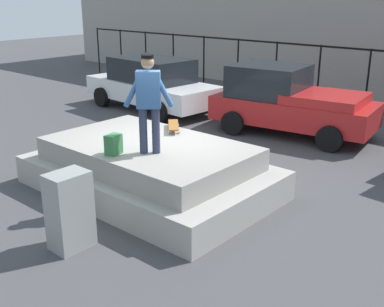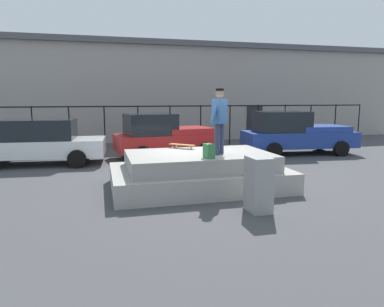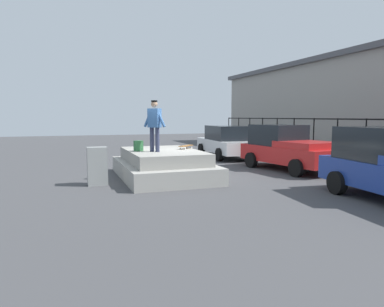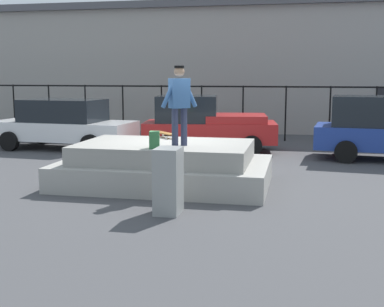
{
  "view_description": "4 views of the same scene",
  "coord_description": "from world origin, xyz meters",
  "px_view_note": "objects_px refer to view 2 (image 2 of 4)",
  "views": [
    {
      "loc": [
        6.18,
        -6.28,
        3.67
      ],
      "look_at": [
        0.14,
        0.68,
        0.53
      ],
      "focal_mm": 44.72,
      "sensor_mm": 36.0,
      "label": 1
    },
    {
      "loc": [
        -2.62,
        -9.35,
        2.43
      ],
      "look_at": [
        -0.07,
        0.35,
        0.84
      ],
      "focal_mm": 32.83,
      "sensor_mm": 36.0,
      "label": 2
    },
    {
      "loc": [
        11.84,
        -3.52,
        2.13
      ],
      "look_at": [
        -0.56,
        0.94,
        0.75
      ],
      "focal_mm": 32.82,
      "sensor_mm": 36.0,
      "label": 3
    },
    {
      "loc": [
        2.88,
        -11.27,
        2.49
      ],
      "look_at": [
        0.33,
        0.81,
        0.56
      ],
      "focal_mm": 47.4,
      "sensor_mm": 36.0,
      "label": 4
    }
  ],
  "objects_px": {
    "car_red_pickup_mid": "(164,136)",
    "utility_box": "(259,184)",
    "skateboard": "(182,145)",
    "car_blue_pickup_far": "(295,133)",
    "car_white_sedan_near": "(38,142)",
    "backpack": "(209,151)",
    "skateboarder": "(219,117)"
  },
  "relations": [
    {
      "from": "car_red_pickup_mid",
      "to": "utility_box",
      "type": "relative_size",
      "value": 3.71
    },
    {
      "from": "skateboard",
      "to": "car_blue_pickup_far",
      "type": "xyz_separation_m",
      "value": [
        5.92,
        3.63,
        -0.14
      ]
    },
    {
      "from": "car_red_pickup_mid",
      "to": "utility_box",
      "type": "height_order",
      "value": "car_red_pickup_mid"
    },
    {
      "from": "skateboard",
      "to": "car_white_sedan_near",
      "type": "relative_size",
      "value": 0.15
    },
    {
      "from": "backpack",
      "to": "skateboarder",
      "type": "bearing_deg",
      "value": 125.77
    },
    {
      "from": "car_red_pickup_mid",
      "to": "utility_box",
      "type": "distance_m",
      "value": 7.53
    },
    {
      "from": "car_blue_pickup_far",
      "to": "skateboard",
      "type": "bearing_deg",
      "value": -148.49
    },
    {
      "from": "car_white_sedan_near",
      "to": "car_red_pickup_mid",
      "type": "relative_size",
      "value": 1.1
    },
    {
      "from": "skateboarder",
      "to": "utility_box",
      "type": "relative_size",
      "value": 1.43
    },
    {
      "from": "car_red_pickup_mid",
      "to": "car_blue_pickup_far",
      "type": "xyz_separation_m",
      "value": [
        5.69,
        -0.61,
        0.03
      ]
    },
    {
      "from": "car_blue_pickup_far",
      "to": "car_red_pickup_mid",
      "type": "bearing_deg",
      "value": 173.92
    },
    {
      "from": "car_red_pickup_mid",
      "to": "car_blue_pickup_far",
      "type": "relative_size",
      "value": 0.9
    },
    {
      "from": "car_white_sedan_near",
      "to": "car_blue_pickup_far",
      "type": "relative_size",
      "value": 0.98
    },
    {
      "from": "backpack",
      "to": "utility_box",
      "type": "height_order",
      "value": "backpack"
    },
    {
      "from": "skateboard",
      "to": "backpack",
      "type": "bearing_deg",
      "value": -81.7
    },
    {
      "from": "skateboarder",
      "to": "skateboard",
      "type": "distance_m",
      "value": 1.75
    },
    {
      "from": "skateboarder",
      "to": "car_white_sedan_near",
      "type": "xyz_separation_m",
      "value": [
        -5.22,
        5.16,
        -1.09
      ]
    },
    {
      "from": "backpack",
      "to": "car_blue_pickup_far",
      "type": "relative_size",
      "value": 0.07
    },
    {
      "from": "skateboard",
      "to": "backpack",
      "type": "distance_m",
      "value": 1.83
    },
    {
      "from": "car_blue_pickup_far",
      "to": "car_white_sedan_near",
      "type": "bearing_deg",
      "value": 178.98
    },
    {
      "from": "car_white_sedan_near",
      "to": "car_blue_pickup_far",
      "type": "xyz_separation_m",
      "value": [
        10.46,
        -0.19,
        0.07
      ]
    },
    {
      "from": "backpack",
      "to": "car_blue_pickup_far",
      "type": "xyz_separation_m",
      "value": [
        5.66,
        5.44,
        -0.22
      ]
    },
    {
      "from": "backpack",
      "to": "car_white_sedan_near",
      "type": "distance_m",
      "value": 7.4
    },
    {
      "from": "skateboarder",
      "to": "car_white_sedan_near",
      "type": "relative_size",
      "value": 0.35
    },
    {
      "from": "skateboarder",
      "to": "car_blue_pickup_far",
      "type": "bearing_deg",
      "value": 43.54
    },
    {
      "from": "skateboard",
      "to": "car_red_pickup_mid",
      "type": "relative_size",
      "value": 0.16
    },
    {
      "from": "car_white_sedan_near",
      "to": "car_red_pickup_mid",
      "type": "bearing_deg",
      "value": 5.04
    },
    {
      "from": "backpack",
      "to": "utility_box",
      "type": "distance_m",
      "value": 1.68
    },
    {
      "from": "skateboarder",
      "to": "utility_box",
      "type": "distance_m",
      "value": 2.35
    },
    {
      "from": "backpack",
      "to": "car_red_pickup_mid",
      "type": "bearing_deg",
      "value": 168.3
    },
    {
      "from": "skateboarder",
      "to": "skateboard",
      "type": "relative_size",
      "value": 2.35
    },
    {
      "from": "skateboard",
      "to": "utility_box",
      "type": "distance_m",
      "value": 3.41
    }
  ]
}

